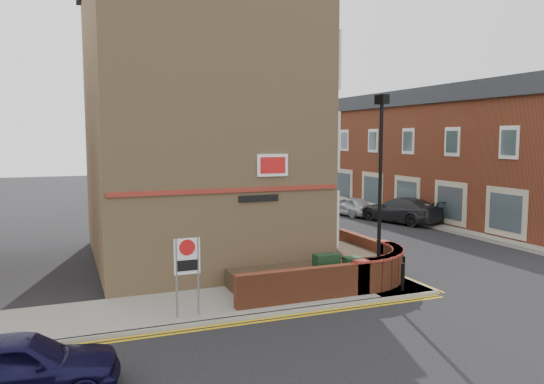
{
  "coord_description": "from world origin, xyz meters",
  "views": [
    {
      "loc": [
        -8.09,
        -13.57,
        5.07
      ],
      "look_at": [
        -1.11,
        4.0,
        3.1
      ],
      "focal_mm": 35.0,
      "sensor_mm": 36.0,
      "label": 1
    }
  ],
  "objects_px": {
    "lamppost": "(380,190)",
    "navy_hatchback": "(18,366)",
    "silver_car_near": "(289,216)",
    "zone_sign": "(187,263)",
    "utility_cabinet_large": "(326,272)"
  },
  "relations": [
    {
      "from": "zone_sign",
      "to": "silver_car_near",
      "type": "distance_m",
      "value": 15.7
    },
    {
      "from": "lamppost",
      "to": "navy_hatchback",
      "type": "height_order",
      "value": "lamppost"
    },
    {
      "from": "zone_sign",
      "to": "navy_hatchback",
      "type": "bearing_deg",
      "value": -142.58
    },
    {
      "from": "utility_cabinet_large",
      "to": "zone_sign",
      "type": "relative_size",
      "value": 0.55
    },
    {
      "from": "lamppost",
      "to": "navy_hatchback",
      "type": "distance_m",
      "value": 11.6
    },
    {
      "from": "navy_hatchback",
      "to": "silver_car_near",
      "type": "xyz_separation_m",
      "value": [
        12.76,
        16.1,
        -0.03
      ]
    },
    {
      "from": "navy_hatchback",
      "to": "lamppost",
      "type": "bearing_deg",
      "value": -65.46
    },
    {
      "from": "silver_car_near",
      "to": "zone_sign",
      "type": "bearing_deg",
      "value": -122.69
    },
    {
      "from": "lamppost",
      "to": "navy_hatchback",
      "type": "bearing_deg",
      "value": -160.39
    },
    {
      "from": "lamppost",
      "to": "utility_cabinet_large",
      "type": "bearing_deg",
      "value": 176.99
    },
    {
      "from": "zone_sign",
      "to": "lamppost",
      "type": "bearing_deg",
      "value": 6.07
    },
    {
      "from": "lamppost",
      "to": "navy_hatchback",
      "type": "xyz_separation_m",
      "value": [
        -10.63,
        -3.79,
        -2.69
      ]
    },
    {
      "from": "utility_cabinet_large",
      "to": "zone_sign",
      "type": "xyz_separation_m",
      "value": [
        -4.7,
        -0.8,
        0.92
      ]
    },
    {
      "from": "navy_hatchback",
      "to": "zone_sign",
      "type": "bearing_deg",
      "value": -47.64
    },
    {
      "from": "zone_sign",
      "to": "silver_car_near",
      "type": "xyz_separation_m",
      "value": [
        8.73,
        13.01,
        -1.02
      ]
    }
  ]
}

